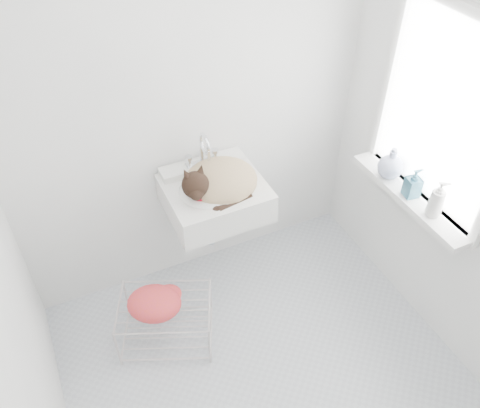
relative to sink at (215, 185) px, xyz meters
name	(u,v)px	position (x,y,z in m)	size (l,w,h in m)	color
floor	(263,370)	(-0.03, -0.74, -0.85)	(2.20, 2.00, 0.02)	silver
back_wall	(189,105)	(-0.03, 0.26, 0.40)	(2.20, 0.02, 2.50)	white
right_wall	(470,151)	(1.07, -0.74, 0.40)	(0.02, 2.00, 2.50)	white
window_glass	(444,115)	(1.05, -0.54, 0.50)	(0.01, 0.80, 1.00)	white
window_frame	(442,115)	(1.04, -0.54, 0.50)	(0.04, 0.90, 1.10)	white
windowsill	(409,196)	(0.98, -0.54, -0.02)	(0.16, 0.88, 0.04)	white
sink	(215,185)	(0.00, 0.00, 0.00)	(0.58, 0.50, 0.23)	white
faucet	(202,149)	(0.00, 0.18, 0.14)	(0.21, 0.15, 0.21)	silver
cat	(218,181)	(0.01, -0.02, 0.04)	(0.47, 0.39, 0.29)	tan
wire_rack	(167,322)	(-0.46, -0.28, -0.70)	(0.53, 0.37, 0.32)	beige
towel	(155,307)	(-0.52, -0.30, -0.50)	(0.32, 0.22, 0.13)	#E24F00
bottle_a	(432,215)	(0.97, -0.73, 0.00)	(0.07, 0.07, 0.19)	white
bottle_b	(410,195)	(0.97, -0.55, 0.00)	(0.08, 0.08, 0.18)	#2F657B
bottle_c	(388,176)	(0.97, -0.35, 0.00)	(0.15, 0.15, 0.19)	silver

